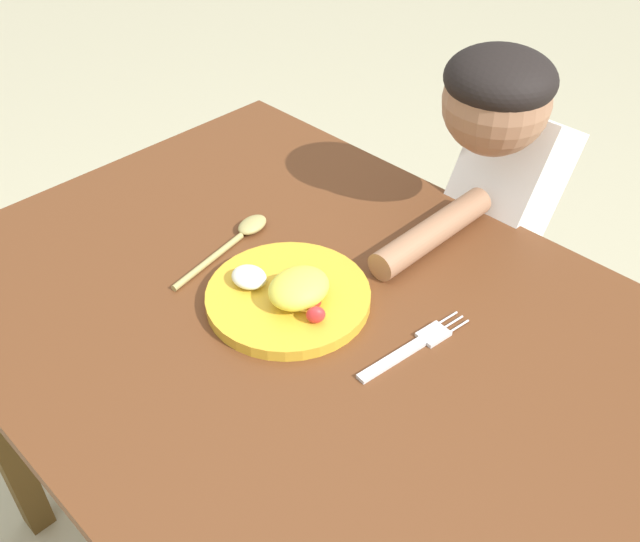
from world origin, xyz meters
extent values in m
cube|color=brown|center=(0.00, 0.00, 0.73)|extent=(1.18, 0.81, 0.03)
cube|color=#553B18|center=(-0.53, 0.35, 0.36)|extent=(0.05, 0.05, 0.71)
cylinder|color=gold|center=(-0.06, 0.00, 0.75)|extent=(0.24, 0.24, 0.02)
ellipsoid|color=#ECE34A|center=(-0.04, 0.00, 0.78)|extent=(0.08, 0.09, 0.04)
ellipsoid|color=red|center=(0.01, -0.02, 0.77)|extent=(0.03, 0.03, 0.03)
ellipsoid|color=red|center=(-0.02, 0.00, 0.77)|extent=(0.05, 0.04, 0.02)
ellipsoid|color=white|center=(-0.12, -0.03, 0.77)|extent=(0.06, 0.05, 0.02)
cube|color=silver|center=(0.12, 0.02, 0.74)|extent=(0.03, 0.12, 0.01)
cube|color=silver|center=(0.13, 0.09, 0.74)|extent=(0.04, 0.05, 0.01)
cylinder|color=silver|center=(0.15, 0.13, 0.74)|extent=(0.01, 0.04, 0.00)
cylinder|color=silver|center=(0.14, 0.13, 0.74)|extent=(0.01, 0.04, 0.00)
cylinder|color=silver|center=(0.13, 0.14, 0.74)|extent=(0.01, 0.04, 0.00)
cylinder|color=tan|center=(-0.22, -0.03, 0.74)|extent=(0.04, 0.16, 0.01)
ellipsoid|color=tan|center=(-0.24, 0.08, 0.75)|extent=(0.05, 0.06, 0.02)
cube|color=#3D4562|center=(0.00, 0.53, 0.29)|extent=(0.16, 0.14, 0.59)
cube|color=white|center=(0.00, 0.46, 0.73)|extent=(0.15, 0.26, 0.34)
sphere|color=#9E7051|center=(0.00, 0.39, 0.94)|extent=(0.17, 0.17, 0.17)
ellipsoid|color=black|center=(0.00, 0.39, 0.98)|extent=(0.17, 0.17, 0.09)
cylinder|color=#9E7051|center=(0.00, 0.26, 0.76)|extent=(0.05, 0.26, 0.05)
camera|label=1|loc=(0.52, -0.51, 1.44)|focal=39.60mm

